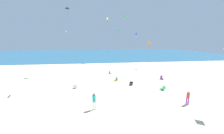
{
  "coord_description": "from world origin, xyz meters",
  "views": [
    {
      "loc": [
        -2.44,
        -11.69,
        6.59
      ],
      "look_at": [
        0.0,
        7.58,
        2.58
      ],
      "focal_mm": 20.35,
      "sensor_mm": 36.0,
      "label": 1
    }
  ],
  "objects": [
    {
      "name": "kite_orange",
      "position": [
        10.1,
        17.77,
        6.28
      ],
      "size": [
        1.34,
        1.09,
        2.14
      ],
      "rotation": [
        0.0,
        0.0,
        1.86
      ],
      "color": "orange"
    },
    {
      "name": "person_2",
      "position": [
        6.98,
        -0.46,
        0.86
      ],
      "size": [
        0.42,
        0.42,
        1.49
      ],
      "rotation": [
        0.0,
        0.0,
        0.87
      ],
      "color": "purple",
      "rests_on": "ground_plane"
    },
    {
      "name": "ground_plane",
      "position": [
        0.0,
        10.0,
        0.0
      ],
      "size": [
        120.0,
        120.0,
        0.0
      ],
      "primitive_type": "plane",
      "color": "beige"
    },
    {
      "name": "beach_chair_mid_beach",
      "position": [
        -5.48,
        5.79,
        0.25
      ],
      "size": [
        0.61,
        0.68,
        0.57
      ],
      "rotation": [
        0.0,
        0.0,
        1.62
      ],
      "color": "white",
      "rests_on": "ground_plane"
    },
    {
      "name": "kite_teal",
      "position": [
        4.28,
        25.29,
        9.33
      ],
      "size": [
        0.54,
        0.14,
        1.36
      ],
      "rotation": [
        0.0,
        0.0,
        0.03
      ],
      "color": "#1EADAD"
    },
    {
      "name": "kite_green",
      "position": [
        6.46,
        26.45,
        13.72
      ],
      "size": [
        1.02,
        0.81,
        1.83
      ],
      "rotation": [
        0.0,
        0.0,
        1.7
      ],
      "color": "green"
    },
    {
      "name": "person_4",
      "position": [
        8.85,
        8.43,
        0.29
      ],
      "size": [
        0.42,
        0.66,
        0.78
      ],
      "rotation": [
        0.0,
        0.0,
        4.87
      ],
      "color": "purple",
      "rests_on": "ground_plane"
    },
    {
      "name": "kite_blue",
      "position": [
        6.74,
        16.93,
        8.23
      ],
      "size": [
        0.76,
        0.75,
        1.77
      ],
      "rotation": [
        0.0,
        0.0,
        5.24
      ],
      "color": "blue"
    },
    {
      "name": "ocean_water",
      "position": [
        0.0,
        56.05,
        0.03
      ],
      "size": [
        120.0,
        60.0,
        0.05
      ],
      "primitive_type": "cube",
      "color": "#236084",
      "rests_on": "ground_plane"
    },
    {
      "name": "person_0",
      "position": [
        0.85,
        8.43,
        0.29
      ],
      "size": [
        0.68,
        0.49,
        0.78
      ],
      "rotation": [
        0.0,
        0.0,
        3.42
      ],
      "color": "green",
      "rests_on": "ground_plane"
    },
    {
      "name": "beach_chair_far_right",
      "position": [
        6.55,
        3.65,
        0.28
      ],
      "size": [
        0.81,
        0.83,
        0.61
      ],
      "rotation": [
        0.0,
        0.0,
        2.07
      ],
      "color": "#2D9956",
      "rests_on": "ground_plane"
    },
    {
      "name": "beach_chair_near_camera",
      "position": [
        2.76,
        6.19,
        0.23
      ],
      "size": [
        0.72,
        0.82,
        0.52
      ],
      "rotation": [
        0.0,
        0.0,
        4.32
      ],
      "color": "black",
      "rests_on": "ground_plane"
    },
    {
      "name": "person_3",
      "position": [
        0.24,
        13.3,
        0.24
      ],
      "size": [
        0.52,
        0.32,
        0.65
      ],
      "rotation": [
        0.0,
        0.0,
        6.26
      ],
      "color": "green",
      "rests_on": "ground_plane"
    },
    {
      "name": "kite_pink",
      "position": [
        -10.76,
        26.41,
        9.22
      ],
      "size": [
        0.71,
        0.52,
        1.31
      ],
      "rotation": [
        0.0,
        0.0,
        1.7
      ],
      "color": "pink"
    },
    {
      "name": "kite_yellow",
      "position": [
        1.38,
        29.52,
        13.4
      ],
      "size": [
        1.37,
        1.28,
        1.74
      ],
      "rotation": [
        0.0,
        0.0,
        5.33
      ],
      "color": "yellow"
    },
    {
      "name": "kite_black",
      "position": [
        -7.68,
        15.46,
        12.83
      ],
      "size": [
        0.94,
        0.87,
        1.66
      ],
      "rotation": [
        0.0,
        0.0,
        2.66
      ],
      "color": "black"
    },
    {
      "name": "person_1",
      "position": [
        -2.73,
        -0.26,
        0.99
      ],
      "size": [
        0.4,
        0.4,
        1.71
      ],
      "rotation": [
        0.0,
        0.0,
        1.76
      ],
      "color": "white",
      "rests_on": "ground_plane"
    }
  ]
}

